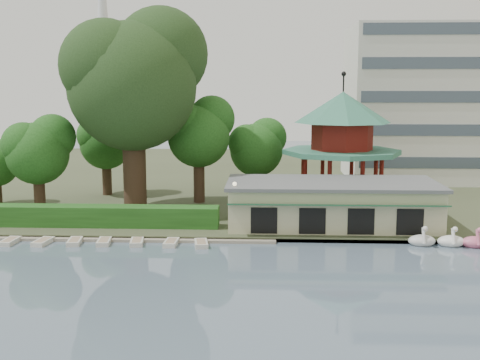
# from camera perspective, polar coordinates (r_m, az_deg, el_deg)

# --- Properties ---
(ground_plane) EXTENTS (220.00, 220.00, 0.00)m
(ground_plane) POSITION_cam_1_polar(r_m,az_deg,el_deg) (33.59, -4.95, -13.24)
(ground_plane) COLOR slate
(ground_plane) RESTS_ON ground
(shore) EXTENTS (220.00, 70.00, 0.40)m
(shore) POSITION_cam_1_polar(r_m,az_deg,el_deg) (83.88, -0.30, 0.34)
(shore) COLOR #424930
(shore) RESTS_ON ground
(embankment) EXTENTS (220.00, 0.60, 0.30)m
(embankment) POSITION_cam_1_polar(r_m,az_deg,el_deg) (49.91, -2.34, -5.62)
(embankment) COLOR gray
(embankment) RESTS_ON ground
(dock) EXTENTS (34.00, 1.60, 0.24)m
(dock) POSITION_cam_1_polar(r_m,az_deg,el_deg) (52.23, -15.64, -5.32)
(dock) COLOR gray
(dock) RESTS_ON ground
(boathouse) EXTENTS (18.60, 9.39, 3.90)m
(boathouse) POSITION_cam_1_polar(r_m,az_deg,el_deg) (54.11, 8.69, -2.17)
(boathouse) COLOR #BEBB93
(boathouse) RESTS_ON shore
(pavilion) EXTENTS (12.40, 12.40, 13.50)m
(pavilion) POSITION_cam_1_polar(r_m,az_deg,el_deg) (63.53, 9.66, 4.10)
(pavilion) COLOR #BEBB93
(pavilion) RESTS_ON shore
(broadcast_tower) EXTENTS (8.00, 8.00, 96.00)m
(broadcast_tower) POSITION_cam_1_polar(r_m,az_deg,el_deg) (178.27, -12.90, 15.52)
(broadcast_tower) COLOR silver
(broadcast_tower) RESTS_ON ground
(hedge) EXTENTS (30.00, 2.00, 1.80)m
(hedge) POSITION_cam_1_polar(r_m,az_deg,el_deg) (55.99, -17.56, -3.23)
(hedge) COLOR #23581C
(hedge) RESTS_ON shore
(lamp_post) EXTENTS (0.36, 0.36, 4.28)m
(lamp_post) POSITION_cam_1_polar(r_m,az_deg,el_deg) (50.77, -0.51, -1.67)
(lamp_post) COLOR black
(lamp_post) RESTS_ON shore
(big_tree) EXTENTS (13.90, 12.95, 20.14)m
(big_tree) POSITION_cam_1_polar(r_m,az_deg,el_deg) (60.49, -10.00, 9.71)
(big_tree) COLOR #3A281C
(big_tree) RESTS_ON shore
(small_trees) EXTENTS (39.03, 16.13, 11.31)m
(small_trees) POSITION_cam_1_polar(r_m,az_deg,el_deg) (64.71, -11.40, 3.34)
(small_trees) COLOR #3A281C
(small_trees) RESTS_ON shore
(moored_rowboats) EXTENTS (27.24, 2.71, 0.36)m
(moored_rowboats) POSITION_cam_1_polar(r_m,az_deg,el_deg) (51.62, -18.24, -5.54)
(moored_rowboats) COLOR beige
(moored_rowboats) RESTS_ON ground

